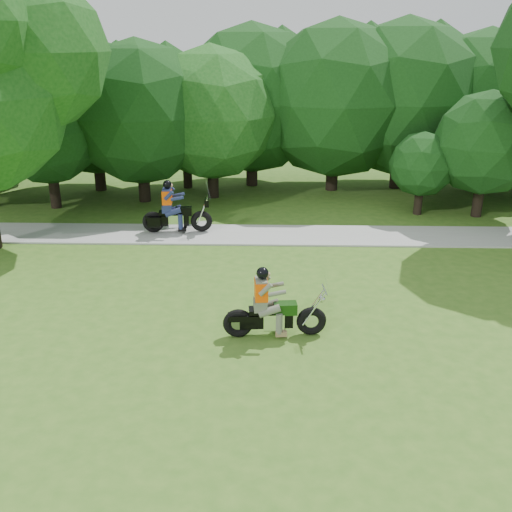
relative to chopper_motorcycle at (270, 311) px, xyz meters
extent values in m
plane|color=#39651D|center=(1.13, -0.65, -0.64)|extent=(100.00, 100.00, 0.00)
cube|color=#989893|center=(1.13, 7.35, -0.61)|extent=(60.00, 2.20, 0.06)
cylinder|color=black|center=(-0.92, 14.94, 0.26)|extent=(0.54, 0.54, 1.80)
sphere|color=#133911|center=(-0.92, 14.94, 3.35)|extent=(6.74, 6.74, 6.74)
cylinder|color=black|center=(-8.93, 10.77, 0.26)|extent=(0.43, 0.43, 1.80)
sphere|color=#133911|center=(-8.93, 10.77, 2.63)|extent=(4.52, 4.52, 4.52)
cylinder|color=black|center=(8.13, 9.99, 0.14)|extent=(0.40, 0.40, 1.57)
sphere|color=#133911|center=(8.13, 9.99, 2.22)|extent=(3.99, 3.99, 3.99)
cylinder|color=black|center=(9.51, 14.86, 0.26)|extent=(0.52, 0.52, 1.80)
sphere|color=#133911|center=(9.51, 14.86, 3.25)|extent=(6.46, 6.46, 6.46)
cylinder|color=black|center=(2.81, 14.13, 0.26)|extent=(0.55, 0.55, 1.80)
sphere|color=#133911|center=(2.81, 14.13, 3.41)|extent=(6.92, 6.92, 6.92)
cylinder|color=black|center=(-2.55, 12.64, 0.26)|extent=(0.48, 0.48, 1.80)
sphere|color=#174D16|center=(-2.55, 12.64, 2.99)|extent=(5.64, 5.64, 5.64)
cylinder|color=black|center=(5.86, 14.60, 0.26)|extent=(0.55, 0.55, 1.80)
sphere|color=#133911|center=(5.86, 14.60, 3.44)|extent=(7.02, 7.02, 7.02)
cylinder|color=black|center=(-3.93, 14.36, 0.26)|extent=(0.42, 0.42, 1.80)
sphere|color=#133911|center=(-3.93, 14.36, 2.56)|extent=(4.33, 4.33, 4.33)
cylinder|color=black|center=(-5.45, 11.89, 0.26)|extent=(0.50, 0.50, 1.80)
sphere|color=#133911|center=(-5.45, 11.89, 3.08)|extent=(5.92, 5.92, 5.92)
cylinder|color=black|center=(5.87, 10.22, -0.05)|extent=(0.33, 0.33, 1.18)
sphere|color=#133911|center=(5.87, 10.22, 1.36)|extent=(2.55, 2.55, 2.55)
cylinder|color=black|center=(-7.91, 13.78, 0.26)|extent=(0.50, 0.50, 1.80)
sphere|color=#133911|center=(-7.91, 13.78, 3.09)|extent=(5.95, 5.95, 5.95)
sphere|color=#174D16|center=(-7.61, 6.65, 5.56)|extent=(5.12, 5.12, 5.12)
torus|color=black|center=(-0.74, -0.07, -0.29)|extent=(0.73, 0.27, 0.71)
torus|color=black|center=(0.98, 0.09, -0.29)|extent=(0.73, 0.27, 0.71)
cube|color=black|center=(-0.09, -0.01, -0.24)|extent=(1.26, 0.36, 0.32)
cube|color=silver|center=(0.08, 0.01, -0.24)|extent=(0.52, 0.39, 0.41)
cube|color=black|center=(0.36, 0.03, 0.07)|extent=(0.55, 0.35, 0.26)
cube|color=black|center=(-0.22, -0.02, 0.03)|extent=(0.56, 0.37, 0.10)
cylinder|color=silver|center=(1.02, 0.09, 0.07)|extent=(0.55, 0.09, 0.84)
cylinder|color=silver|center=(1.26, 0.12, 0.50)|extent=(0.10, 0.65, 0.04)
cube|color=#525645|center=(-0.22, -0.02, 0.17)|extent=(0.34, 0.41, 0.24)
cube|color=#525645|center=(-0.20, -0.02, 0.53)|extent=(0.30, 0.45, 0.57)
cube|color=#F94E04|center=(-0.20, -0.02, 0.55)|extent=(0.34, 0.49, 0.45)
sphere|color=black|center=(-0.17, -0.02, 0.96)|extent=(0.28, 0.28, 0.28)
torus|color=black|center=(-4.20, 7.45, -0.20)|extent=(0.79, 0.28, 0.78)
torus|color=black|center=(-2.49, 7.59, -0.20)|extent=(0.79, 0.28, 0.78)
cube|color=black|center=(-3.55, 7.50, -0.14)|extent=(1.25, 0.36, 0.35)
cube|color=silver|center=(-3.38, 7.52, -0.14)|extent=(0.56, 0.42, 0.44)
cube|color=black|center=(-3.10, 7.54, 0.19)|extent=(0.60, 0.38, 0.29)
cube|color=black|center=(-3.68, 7.49, 0.15)|extent=(0.60, 0.40, 0.11)
cylinder|color=silver|center=(-2.44, 7.59, 0.19)|extent=(0.44, 0.08, 0.99)
cylinder|color=silver|center=(-2.26, 7.61, 0.67)|extent=(0.10, 0.71, 0.04)
cube|color=black|center=(-4.12, 7.21, -0.14)|extent=(0.47, 0.17, 0.38)
cube|color=black|center=(-4.16, 7.70, -0.14)|extent=(0.47, 0.17, 0.38)
cube|color=navy|center=(-3.68, 7.49, 0.30)|extent=(0.37, 0.45, 0.27)
cube|color=navy|center=(-3.66, 7.49, 0.70)|extent=(0.32, 0.49, 0.62)
cube|color=#F94E04|center=(-3.66, 7.49, 0.72)|extent=(0.36, 0.53, 0.49)
sphere|color=black|center=(-3.63, 7.50, 1.17)|extent=(0.31, 0.31, 0.31)
camera|label=1|loc=(0.00, -11.91, 5.89)|focal=40.00mm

